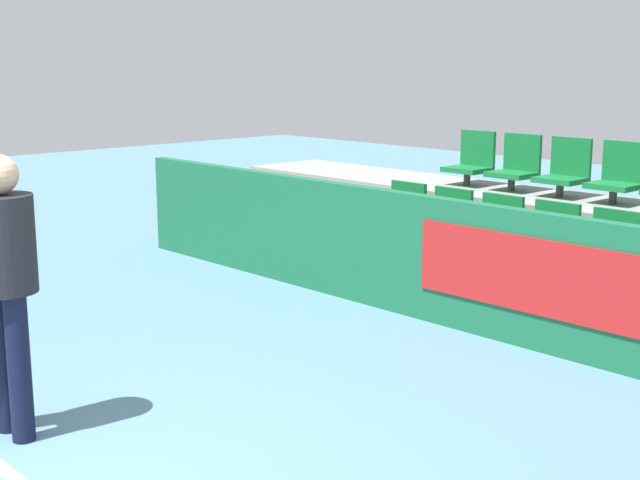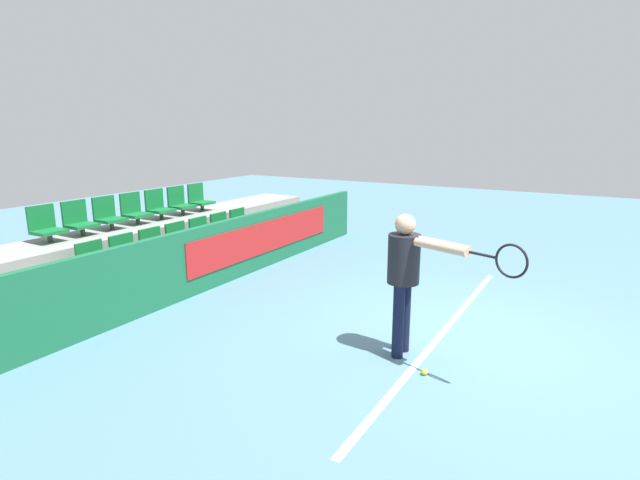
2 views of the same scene
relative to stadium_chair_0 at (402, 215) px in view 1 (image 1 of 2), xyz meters
The scene contains 12 objects.
barrier_wall 1.82m from the stadium_chair_0, 23.92° to the right, with size 9.20×0.14×1.04m.
bleacher_tier_front 1.69m from the stadium_chair_0, ahead, with size 8.80×1.07×0.43m.
bleacher_tier_middle 1.89m from the stadium_chair_0, 30.24° to the left, with size 8.80×1.07×0.86m.
stadium_chair_0 is the anchor object (origin of this frame).
stadium_chair_1 0.54m from the stadium_chair_0, ahead, with size 0.41×0.37×0.55m.
stadium_chair_2 1.08m from the stadium_chair_0, ahead, with size 0.41×0.37×0.55m.
stadium_chair_3 1.62m from the stadium_chair_0, ahead, with size 0.41×0.37×0.55m.
stadium_chair_4 2.16m from the stadium_chair_0, ahead, with size 0.41×0.37×0.55m.
stadium_chair_7 1.15m from the stadium_chair_0, 90.00° to the left, with size 0.41×0.37×0.55m.
stadium_chair_8 1.27m from the stadium_chair_0, 63.15° to the left, with size 0.41×0.37×0.55m.
stadium_chair_9 1.58m from the stadium_chair_0, 44.65° to the left, with size 0.41×0.37×0.55m.
stadium_chair_10 1.98m from the stadium_chair_0, 33.37° to the left, with size 0.41×0.37×0.55m.
Camera 1 is at (3.90, -1.47, 2.15)m, focal length 50.00 mm.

